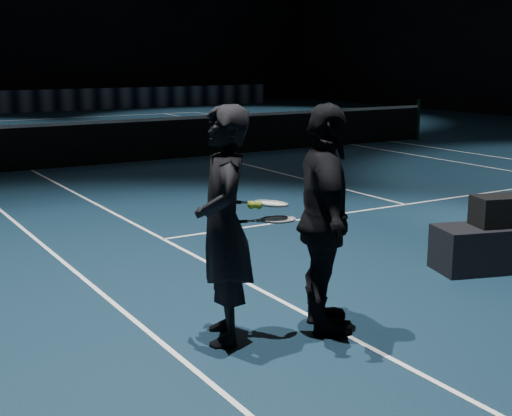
{
  "coord_description": "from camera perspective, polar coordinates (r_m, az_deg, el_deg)",
  "views": [
    {
      "loc": [
        -7.65,
        -14.47,
        2.28
      ],
      "look_at": [
        -4.77,
        -9.75,
        1.1
      ],
      "focal_mm": 50.0,
      "sensor_mm": 36.0,
      "label": 1
    }
  ],
  "objects": [
    {
      "name": "tennis_balls",
      "position": [
        5.69,
        -0.11,
        0.4
      ],
      "size": [
        0.12,
        0.1,
        0.12
      ],
      "primitive_type": null,
      "color": "#A5C229",
      "rests_on": "racket_upper"
    },
    {
      "name": "racket_lower",
      "position": [
        5.76,
        1.78,
        -0.92
      ],
      "size": [
        0.71,
        0.41,
        0.03
      ],
      "primitive_type": null,
      "rotation": [
        0.0,
        0.0,
        -0.3
      ],
      "color": "black",
      "rests_on": "player_a"
    },
    {
      "name": "net_mesh",
      "position": [
        16.46,
        -3.5,
        5.7
      ],
      "size": [
        12.8,
        0.02,
        0.86
      ],
      "primitive_type": "cube",
      "color": "black",
      "rests_on": "floor"
    },
    {
      "name": "floor",
      "position": [
        16.52,
        -3.48,
        4.15
      ],
      "size": [
        36.0,
        36.0,
        0.0
      ],
      "primitive_type": "plane",
      "color": "black",
      "rests_on": "ground"
    },
    {
      "name": "player_bench",
      "position": [
        8.24,
        19.45,
        -2.91
      ],
      "size": [
        1.7,
        0.99,
        0.48
      ],
      "primitive_type": "cube",
      "rotation": [
        0.0,
        0.0,
        -0.3
      ],
      "color": "black",
      "rests_on": "floor"
    },
    {
      "name": "player_a",
      "position": [
        5.67,
        -2.61,
        -1.42
      ],
      "size": [
        0.69,
        0.82,
        1.91
      ],
      "primitive_type": "imported",
      "rotation": [
        0.0,
        0.0,
        -1.97
      ],
      "color": "black",
      "rests_on": "floor"
    },
    {
      "name": "sponsor_backdrop",
      "position": [
        30.98,
        -17.2,
        8.19
      ],
      "size": [
        22.0,
        0.15,
        0.9
      ],
      "primitive_type": "cube",
      "color": "black",
      "rests_on": "floor"
    },
    {
      "name": "net_tape",
      "position": [
        16.42,
        -3.52,
        7.32
      ],
      "size": [
        12.8,
        0.03,
        0.07
      ],
      "primitive_type": "cube",
      "color": "white",
      "rests_on": "net_mesh"
    },
    {
      "name": "player_b",
      "position": [
        5.89,
        5.53,
        -0.95
      ],
      "size": [
        0.91,
        1.21,
        1.91
      ],
      "primitive_type": "imported",
      "rotation": [
        0.0,
        0.0,
        1.12
      ],
      "color": "black",
      "rests_on": "floor"
    },
    {
      "name": "racket_upper",
      "position": [
        5.76,
        1.2,
        0.36
      ],
      "size": [
        0.71,
        0.37,
        0.1
      ],
      "primitive_type": null,
      "rotation": [
        0.0,
        0.1,
        -0.23
      ],
      "color": "black",
      "rests_on": "player_b"
    },
    {
      "name": "net_post_right",
      "position": [
        20.24,
        12.84,
        6.91
      ],
      "size": [
        0.1,
        0.1,
        1.1
      ],
      "primitive_type": "cylinder",
      "color": "black",
      "rests_on": "floor"
    },
    {
      "name": "racket_bag",
      "position": [
        8.15,
        19.65,
        -0.17
      ],
      "size": [
        0.87,
        0.57,
        0.32
      ],
      "primitive_type": "cube",
      "rotation": [
        0.0,
        0.0,
        -0.3
      ],
      "color": "black",
      "rests_on": "player_bench"
    },
    {
      "name": "court_lines",
      "position": [
        16.52,
        -3.48,
        4.17
      ],
      "size": [
        10.98,
        23.78,
        0.01
      ],
      "primitive_type": null,
      "color": "white",
      "rests_on": "floor"
    }
  ]
}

